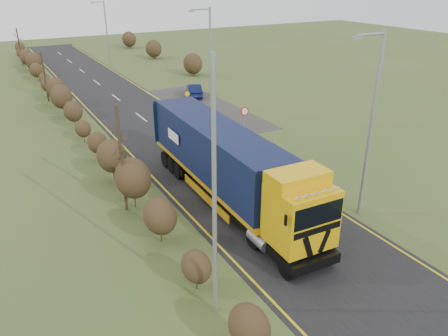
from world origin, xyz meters
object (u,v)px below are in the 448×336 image
lorry (227,163)px  streetlight_near (370,120)px  speed_sign (244,116)px  car_red_hatchback (210,116)px  car_blue_sedan (194,90)px

lorry → streetlight_near: bearing=-37.6°
lorry → speed_sign: lorry is taller
speed_sign → car_red_hatchback: bearing=98.3°
car_red_hatchback → streetlight_near: bearing=92.0°
car_red_hatchback → speed_sign: size_ratio=1.49×
car_red_hatchback → streetlight_near: (-0.33, -18.07, 4.77)m
lorry → speed_sign: bearing=55.0°
lorry → car_red_hatchback: bearing=67.9°
streetlight_near → car_blue_sedan: bearing=83.6°
car_blue_sedan → speed_sign: size_ratio=1.61×
lorry → speed_sign: 11.10m
car_blue_sedan → speed_sign: (-2.05, -13.55, 1.13)m
car_red_hatchback → speed_sign: (0.67, -4.57, 1.16)m
car_blue_sedan → streetlight_near: streetlight_near is taller
car_blue_sedan → streetlight_near: (-3.05, -27.05, 4.74)m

